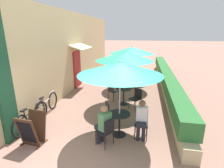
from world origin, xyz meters
TOP-DOWN VIEW (x-y plane):
  - ground_plane at (0.00, 0.00)m, footprint 120.00×120.00m
  - cafe_facade_wall at (-2.54, 6.63)m, footprint 0.98×13.53m
  - planter_hedge at (2.75, 6.66)m, footprint 0.60×12.53m
  - patio_table_near at (0.81, 1.42)m, footprint 0.68×0.68m
  - patio_umbrella_near at (0.81, 1.42)m, footprint 2.47×2.47m
  - cafe_chair_near_left at (0.40, 1.97)m, footprint 0.55×0.55m
  - cafe_chair_near_right at (0.53, 0.79)m, footprint 0.55×0.55m
  - seated_patron_near_right at (0.44, 0.85)m, footprint 0.51×0.48m
  - cafe_chair_near_back at (1.49, 1.50)m, footprint 0.40×0.40m
  - seated_patron_near_back at (1.49, 1.39)m, footprint 0.34×0.40m
  - patio_table_mid at (0.64, 3.91)m, footprint 0.68×0.68m
  - patio_umbrella_mid at (0.64, 3.91)m, footprint 2.47×2.47m
  - cafe_chair_mid_left at (1.22, 3.55)m, footprint 0.56×0.56m
  - cafe_chair_mid_right at (0.05, 4.26)m, footprint 0.56×0.56m
  - coffee_cup_mid at (0.59, 3.99)m, footprint 0.07×0.07m
  - patio_table_far at (0.75, 6.38)m, footprint 0.68×0.68m
  - patio_umbrella_far at (0.75, 6.38)m, footprint 2.47×2.47m
  - cafe_chair_far_left at (0.25, 5.92)m, footprint 0.56×0.56m
  - cafe_chair_far_right at (1.25, 6.85)m, footprint 0.56×0.56m
  - coffee_cup_far at (0.86, 6.42)m, footprint 0.07×0.07m
  - bicycle_leaning at (-2.20, 1.31)m, footprint 0.12×1.82m
  - bicycle_second at (-2.22, 2.29)m, footprint 0.18×1.85m
  - menu_board at (-1.62, 0.52)m, footprint 0.66×0.69m

SIDE VIEW (x-z plane):
  - ground_plane at x=0.00m, z-range 0.00..0.00m
  - bicycle_leaning at x=-2.20m, z-range -0.03..0.78m
  - bicycle_second at x=-2.22m, z-range -0.03..0.81m
  - menu_board at x=-1.62m, z-range -0.01..0.94m
  - patio_table_near at x=0.81m, z-range 0.13..0.88m
  - patio_table_mid at x=0.64m, z-range 0.13..0.88m
  - patio_table_far at x=0.75m, z-range 0.13..0.88m
  - cafe_chair_near_left at x=0.40m, z-range 0.08..0.95m
  - cafe_chair_near_right at x=0.53m, z-range 0.08..0.95m
  - cafe_chair_near_back at x=1.49m, z-range 0.08..0.95m
  - cafe_chair_mid_left at x=1.22m, z-range 0.08..0.95m
  - cafe_chair_mid_right at x=0.05m, z-range 0.08..0.95m
  - cafe_chair_far_left at x=0.25m, z-range 0.08..0.95m
  - cafe_chair_far_right at x=1.25m, z-range 0.08..0.95m
  - planter_hedge at x=2.75m, z-range 0.03..1.04m
  - seated_patron_near_right at x=0.44m, z-range 0.06..1.31m
  - seated_patron_near_back at x=1.49m, z-range 0.06..1.31m
  - coffee_cup_mid at x=0.59m, z-range 0.75..0.84m
  - coffee_cup_far at x=0.86m, z-range 0.75..0.84m
  - cafe_facade_wall at x=-2.54m, z-range -0.01..4.19m
  - patio_umbrella_near at x=0.81m, z-range 0.97..3.38m
  - patio_umbrella_mid at x=0.64m, z-range 0.97..3.38m
  - patio_umbrella_far at x=0.75m, z-range 0.97..3.38m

